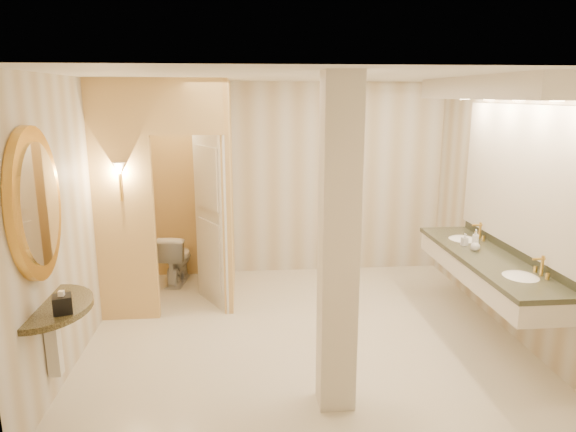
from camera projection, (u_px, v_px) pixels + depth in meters
name	position (u px, v px, depth m)	size (l,w,h in m)	color
floor	(301.00, 330.00, 5.64)	(4.50, 4.50, 0.00)	beige
ceiling	(303.00, 76.00, 5.02)	(4.50, 4.50, 0.00)	silver
wall_back	(286.00, 180.00, 7.27)	(4.50, 0.02, 2.70)	beige
wall_front	(338.00, 276.00, 3.39)	(4.50, 0.02, 2.70)	beige
wall_left	(79.00, 215.00, 5.13)	(0.02, 4.00, 2.70)	beige
wall_right	(509.00, 206.00, 5.53)	(0.02, 4.00, 2.70)	beige
toilet_closet	(200.00, 192.00, 6.16)	(1.50, 1.55, 2.70)	#F3CF7F
wall_sconce	(119.00, 170.00, 5.49)	(0.14, 0.14, 0.42)	gold
vanity	(498.00, 185.00, 5.22)	(0.75, 2.56, 2.09)	beige
console_shelf	(40.00, 250.00, 4.02)	(0.93, 0.93, 1.91)	black
pillar	(338.00, 248.00, 4.01)	(0.29, 0.29, 2.70)	beige
tissue_box	(62.00, 304.00, 3.96)	(0.14, 0.14, 0.14)	black
toilet	(176.00, 258.00, 7.01)	(0.39, 0.68, 0.69)	white
soap_bottle_a	(465.00, 240.00, 5.74)	(0.06, 0.06, 0.14)	beige
soap_bottle_b	(475.00, 245.00, 5.55)	(0.10, 0.10, 0.13)	silver
soap_bottle_c	(475.00, 239.00, 5.64)	(0.08, 0.08, 0.21)	#C6B28C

